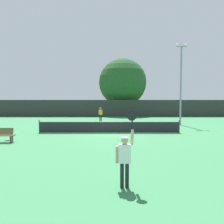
{
  "coord_description": "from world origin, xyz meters",
  "views": [
    {
      "loc": [
        0.22,
        -18.56,
        2.81
      ],
      "look_at": [
        0.19,
        3.12,
        1.54
      ],
      "focal_mm": 36.69,
      "sensor_mm": 36.0,
      "label": 1
    }
  ],
  "objects_px": {
    "parked_car_mid": "(121,110)",
    "tennis_ball": "(118,139)",
    "large_tree": "(123,82)",
    "courtside_bench": "(1,135)",
    "light_pole": "(181,79)",
    "player_serving": "(125,154)",
    "spare_racket": "(9,140)",
    "parked_car_near": "(71,109)",
    "player_receiving": "(101,113)"
  },
  "relations": [
    {
      "from": "spare_racket",
      "to": "courtside_bench",
      "type": "relative_size",
      "value": 0.29
    },
    {
      "from": "tennis_ball",
      "to": "light_pole",
      "type": "relative_size",
      "value": 0.01
    },
    {
      "from": "tennis_ball",
      "to": "large_tree",
      "type": "height_order",
      "value": "large_tree"
    },
    {
      "from": "courtside_bench",
      "to": "parked_car_mid",
      "type": "relative_size",
      "value": 0.43
    },
    {
      "from": "player_serving",
      "to": "parked_car_near",
      "type": "bearing_deg",
      "value": 102.71
    },
    {
      "from": "player_serving",
      "to": "parked_car_mid",
      "type": "xyz_separation_m",
      "value": [
        1.24,
        34.84,
        -0.29
      ]
    },
    {
      "from": "parked_car_mid",
      "to": "tennis_ball",
      "type": "bearing_deg",
      "value": -91.88
    },
    {
      "from": "large_tree",
      "to": "courtside_bench",
      "type": "bearing_deg",
      "value": -109.89
    },
    {
      "from": "player_serving",
      "to": "parked_car_near",
      "type": "height_order",
      "value": "player_serving"
    },
    {
      "from": "player_receiving",
      "to": "parked_car_near",
      "type": "relative_size",
      "value": 0.38
    },
    {
      "from": "light_pole",
      "to": "parked_car_near",
      "type": "bearing_deg",
      "value": 127.58
    },
    {
      "from": "spare_racket",
      "to": "courtside_bench",
      "type": "distance_m",
      "value": 0.89
    },
    {
      "from": "player_serving",
      "to": "courtside_bench",
      "type": "relative_size",
      "value": 1.36
    },
    {
      "from": "player_serving",
      "to": "player_receiving",
      "type": "bearing_deg",
      "value": 94.97
    },
    {
      "from": "large_tree",
      "to": "parked_car_near",
      "type": "relative_size",
      "value": 2.19
    },
    {
      "from": "large_tree",
      "to": "parked_car_mid",
      "type": "bearing_deg",
      "value": 94.03
    },
    {
      "from": "player_receiving",
      "to": "spare_racket",
      "type": "relative_size",
      "value": 3.26
    },
    {
      "from": "player_serving",
      "to": "courtside_bench",
      "type": "xyz_separation_m",
      "value": [
        -7.58,
        7.46,
        -0.58
      ]
    },
    {
      "from": "large_tree",
      "to": "spare_racket",
      "type": "bearing_deg",
      "value": -110.0
    },
    {
      "from": "spare_racket",
      "to": "parked_car_near",
      "type": "bearing_deg",
      "value": 91.93
    },
    {
      "from": "spare_racket",
      "to": "parked_car_mid",
      "type": "relative_size",
      "value": 0.12
    },
    {
      "from": "courtside_bench",
      "to": "player_serving",
      "type": "bearing_deg",
      "value": -44.52
    },
    {
      "from": "tennis_ball",
      "to": "light_pole",
      "type": "bearing_deg",
      "value": 51.82
    },
    {
      "from": "spare_racket",
      "to": "parked_car_near",
      "type": "xyz_separation_m",
      "value": [
        -0.97,
        28.76,
        0.76
      ]
    },
    {
      "from": "courtside_bench",
      "to": "parked_car_near",
      "type": "relative_size",
      "value": 0.41
    },
    {
      "from": "courtside_bench",
      "to": "tennis_ball",
      "type": "bearing_deg",
      "value": 7.41
    },
    {
      "from": "parked_car_near",
      "to": "large_tree",
      "type": "bearing_deg",
      "value": -32.4
    },
    {
      "from": "player_serving",
      "to": "large_tree",
      "type": "height_order",
      "value": "large_tree"
    },
    {
      "from": "courtside_bench",
      "to": "light_pole",
      "type": "xyz_separation_m",
      "value": [
        14.46,
        9.73,
        4.36
      ]
    },
    {
      "from": "parked_car_near",
      "to": "light_pole",
      "type": "bearing_deg",
      "value": -59.48
    },
    {
      "from": "player_serving",
      "to": "light_pole",
      "type": "distance_m",
      "value": 18.89
    },
    {
      "from": "spare_racket",
      "to": "player_receiving",
      "type": "bearing_deg",
      "value": 66.32
    },
    {
      "from": "player_receiving",
      "to": "spare_racket",
      "type": "height_order",
      "value": "player_receiving"
    },
    {
      "from": "spare_racket",
      "to": "large_tree",
      "type": "height_order",
      "value": "large_tree"
    },
    {
      "from": "player_receiving",
      "to": "tennis_ball",
      "type": "xyz_separation_m",
      "value": [
        1.81,
        -12.42,
        -1.0
      ]
    },
    {
      "from": "parked_car_near",
      "to": "parked_car_mid",
      "type": "relative_size",
      "value": 1.04
    },
    {
      "from": "player_receiving",
      "to": "large_tree",
      "type": "relative_size",
      "value": 0.17
    },
    {
      "from": "light_pole",
      "to": "parked_car_mid",
      "type": "relative_size",
      "value": 2.02
    },
    {
      "from": "player_serving",
      "to": "tennis_ball",
      "type": "relative_size",
      "value": 35.98
    },
    {
      "from": "tennis_ball",
      "to": "large_tree",
      "type": "relative_size",
      "value": 0.01
    },
    {
      "from": "parked_car_near",
      "to": "parked_car_mid",
      "type": "height_order",
      "value": "same"
    },
    {
      "from": "courtside_bench",
      "to": "parked_car_near",
      "type": "distance_m",
      "value": 29.51
    },
    {
      "from": "courtside_bench",
      "to": "light_pole",
      "type": "height_order",
      "value": "light_pole"
    },
    {
      "from": "player_receiving",
      "to": "large_tree",
      "type": "xyz_separation_m",
      "value": [
        3.23,
        11.48,
        4.54
      ]
    },
    {
      "from": "light_pole",
      "to": "parked_car_mid",
      "type": "bearing_deg",
      "value": 107.7
    },
    {
      "from": "large_tree",
      "to": "player_serving",
      "type": "bearing_deg",
      "value": -92.51
    },
    {
      "from": "light_pole",
      "to": "parked_car_near",
      "type": "xyz_separation_m",
      "value": [
        -15.21,
        19.76,
        -4.06
      ]
    },
    {
      "from": "player_receiving",
      "to": "parked_car_near",
      "type": "distance_m",
      "value": 17.37
    },
    {
      "from": "light_pole",
      "to": "parked_car_mid",
      "type": "distance_m",
      "value": 18.97
    },
    {
      "from": "player_receiving",
      "to": "light_pole",
      "type": "relative_size",
      "value": 0.2
    }
  ]
}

